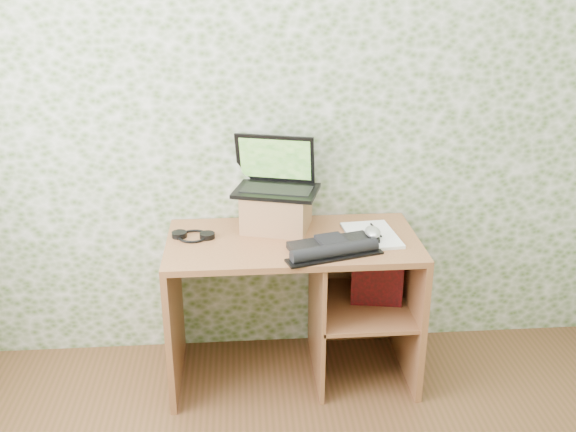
{
  "coord_description": "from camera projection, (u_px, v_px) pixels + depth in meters",
  "views": [
    {
      "loc": [
        -0.24,
        -1.34,
        1.98
      ],
      "look_at": [
        -0.03,
        1.39,
        0.89
      ],
      "focal_mm": 40.0,
      "sensor_mm": 36.0,
      "label": 1
    }
  ],
  "objects": [
    {
      "name": "mouse",
      "position": [
        373.0,
        234.0,
        3.02
      ],
      "size": [
        0.09,
        0.13,
        0.04
      ],
      "primitive_type": "ellipsoid",
      "rotation": [
        0.0,
        0.0,
        -0.12
      ],
      "color": "silver",
      "rests_on": "notepad"
    },
    {
      "name": "headphones",
      "position": [
        193.0,
        236.0,
        3.07
      ],
      "size": [
        0.21,
        0.17,
        0.03
      ],
      "rotation": [
        0.0,
        0.0,
        -0.17
      ],
      "color": "black",
      "rests_on": "desk"
    },
    {
      "name": "wall_back",
      "position": [
        288.0,
        111.0,
        3.14
      ],
      "size": [
        3.5,
        0.0,
        3.5
      ],
      "primitive_type": "plane",
      "rotation": [
        1.57,
        0.0,
        0.0
      ],
      "color": "silver",
      "rests_on": "ground"
    },
    {
      "name": "red_box",
      "position": [
        377.0,
        275.0,
        3.16
      ],
      "size": [
        0.26,
        0.12,
        0.3
      ],
      "primitive_type": "cube",
      "rotation": [
        0.0,
        0.0,
        -0.17
      ],
      "color": "maroon",
      "rests_on": "desk"
    },
    {
      "name": "keyboard",
      "position": [
        333.0,
        247.0,
        2.91
      ],
      "size": [
        0.45,
        0.33,
        0.06
      ],
      "rotation": [
        0.0,
        0.0,
        0.28
      ],
      "color": "black",
      "rests_on": "desk"
    },
    {
      "name": "riser",
      "position": [
        277.0,
        211.0,
        3.15
      ],
      "size": [
        0.37,
        0.34,
        0.19
      ],
      "primitive_type": "cube",
      "rotation": [
        0.0,
        0.0,
        -0.28
      ],
      "color": "#A5724A",
      "rests_on": "desk"
    },
    {
      "name": "notepad",
      "position": [
        372.0,
        235.0,
        3.08
      ],
      "size": [
        0.26,
        0.35,
        0.02
      ],
      "primitive_type": "cube",
      "rotation": [
        0.0,
        0.0,
        0.09
      ],
      "color": "white",
      "rests_on": "desk"
    },
    {
      "name": "pen",
      "position": [
        376.0,
        230.0,
        3.11
      ],
      "size": [
        0.03,
        0.16,
        0.01
      ],
      "primitive_type": "cylinder",
      "rotation": [
        1.57,
        0.0,
        0.11
      ],
      "color": "black",
      "rests_on": "notepad"
    },
    {
      "name": "laptop",
      "position": [
        276.0,
        178.0,
        3.13
      ],
      "size": [
        0.45,
        0.38,
        0.26
      ],
      "rotation": [
        0.0,
        0.0,
        -0.28
      ],
      "color": "black",
      "rests_on": "riser"
    },
    {
      "name": "desk",
      "position": [
        308.0,
        286.0,
        3.18
      ],
      "size": [
        1.2,
        0.6,
        0.75
      ],
      "color": "brown",
      "rests_on": "floor"
    }
  ]
}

